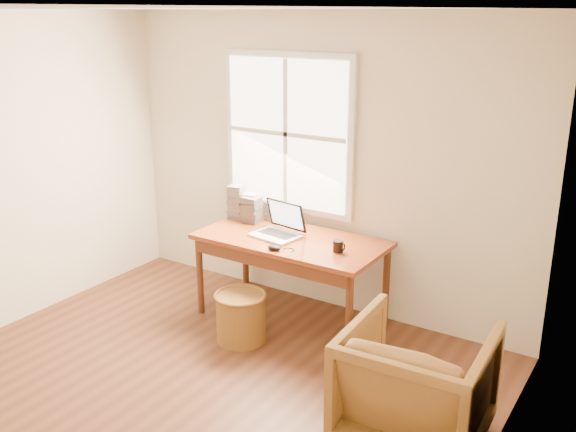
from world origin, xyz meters
name	(u,v)px	position (x,y,z in m)	size (l,w,h in m)	color
room_shell	(147,227)	(-0.02, 0.16, 1.32)	(4.04, 4.54, 2.64)	brown
desk	(291,240)	(0.00, 1.80, 0.73)	(1.60, 0.80, 0.04)	brown
armchair	(416,385)	(1.55, 0.79, 0.39)	(0.84, 0.87, 0.79)	brown
wicker_stool	(241,318)	(-0.13, 1.25, 0.20)	(0.40, 0.40, 0.40)	brown
laptop	(275,221)	(-0.13, 1.75, 0.89)	(0.38, 0.40, 0.29)	silver
mouse	(274,248)	(0.04, 1.49, 0.77)	(0.12, 0.07, 0.04)	black
coffee_mug	(338,246)	(0.49, 1.73, 0.80)	(0.08, 0.08, 0.09)	black
cd_stack_a	(250,207)	(-0.59, 2.02, 0.87)	(0.13, 0.11, 0.25)	#B5B8C1
cd_stack_b	(252,210)	(-0.53, 1.97, 0.87)	(0.16, 0.14, 0.24)	#222227
cd_stack_c	(236,202)	(-0.73, 2.00, 0.90)	(0.14, 0.12, 0.31)	#999BA6
cd_stack_d	(275,210)	(-0.38, 2.13, 0.85)	(0.15, 0.13, 0.19)	#B1B6BD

